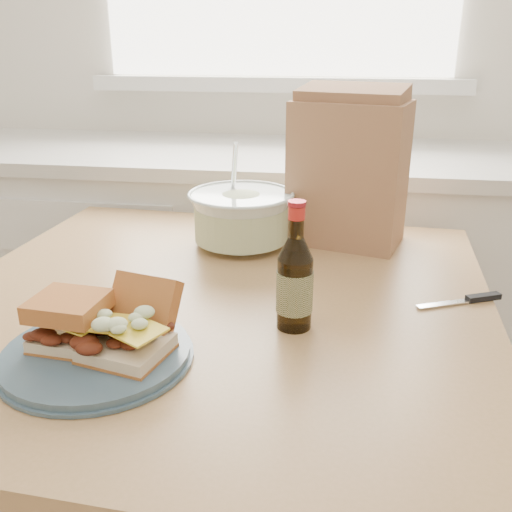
# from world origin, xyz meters

# --- Properties ---
(wall_back) EXTENTS (4.00, 0.02, 2.70)m
(wall_back) POSITION_xyz_m (0.00, 2.00, 1.35)
(wall_back) COLOR white
(wall_back) RESTS_ON ground
(cabinet_run) EXTENTS (2.50, 0.64, 0.94)m
(cabinet_run) POSITION_xyz_m (-0.00, 1.70, 0.47)
(cabinet_run) COLOR white
(cabinet_run) RESTS_ON ground
(dining_table) EXTENTS (1.06, 1.06, 0.84)m
(dining_table) POSITION_xyz_m (0.03, 0.81, 0.71)
(dining_table) COLOR tan
(dining_table) RESTS_ON ground
(plate) EXTENTS (0.27, 0.27, 0.02)m
(plate) POSITION_xyz_m (-0.09, 0.58, 0.84)
(plate) COLOR #3D5463
(plate) RESTS_ON dining_table
(sandwich_left) EXTENTS (0.11, 0.10, 0.08)m
(sandwich_left) POSITION_xyz_m (-0.14, 0.59, 0.89)
(sandwich_left) COLOR beige
(sandwich_left) RESTS_ON plate
(sandwich_right) EXTENTS (0.13, 0.18, 0.10)m
(sandwich_right) POSITION_xyz_m (-0.04, 0.59, 0.89)
(sandwich_right) COLOR beige
(sandwich_right) RESTS_ON plate
(coleslaw_bowl) EXTENTS (0.24, 0.24, 0.24)m
(coleslaw_bowl) POSITION_xyz_m (0.03, 1.10, 0.90)
(coleslaw_bowl) COLOR silver
(coleslaw_bowl) RESTS_ON dining_table
(beer_bottle) EXTENTS (0.06, 0.06, 0.21)m
(beer_bottle) POSITION_xyz_m (0.18, 0.72, 0.92)
(beer_bottle) COLOR black
(beer_bottle) RESTS_ON dining_table
(knife) EXTENTS (0.16, 0.08, 0.01)m
(knife) POSITION_xyz_m (0.49, 0.87, 0.84)
(knife) COLOR silver
(knife) RESTS_ON dining_table
(paper_bag) EXTENTS (0.28, 0.22, 0.32)m
(paper_bag) POSITION_xyz_m (0.26, 1.16, 0.99)
(paper_bag) COLOR #AD7553
(paper_bag) RESTS_ON dining_table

